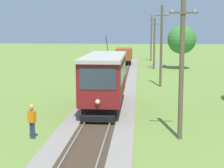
# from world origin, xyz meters

# --- Properties ---
(red_tram) EXTENTS (2.60, 8.54, 4.79)m
(red_tram) POSITION_xyz_m (0.00, 20.97, 2.19)
(red_tram) COLOR maroon
(red_tram) RESTS_ON rail_right
(freight_car) EXTENTS (2.40, 5.20, 2.31)m
(freight_car) POSITION_xyz_m (0.00, 50.71, 1.56)
(freight_car) COLOR #93471E
(freight_car) RESTS_ON rail_right
(utility_pole_near_tram) EXTENTS (1.40, 0.53, 7.20)m
(utility_pole_near_tram) POSITION_xyz_m (4.45, 15.26, 3.69)
(utility_pole_near_tram) COLOR brown
(utility_pole_near_tram) RESTS_ON ground
(utility_pole_mid) EXTENTS (1.40, 0.27, 7.79)m
(utility_pole_mid) POSITION_xyz_m (4.45, 31.09, 3.99)
(utility_pole_mid) COLOR brown
(utility_pole_mid) RESTS_ON ground
(utility_pole_far) EXTENTS (1.40, 0.43, 7.14)m
(utility_pole_far) POSITION_xyz_m (4.45, 45.96, 3.67)
(utility_pole_far) COLOR brown
(utility_pole_far) RESTS_ON ground
(utility_pole_distant) EXTENTS (1.40, 0.28, 8.01)m
(utility_pole_distant) POSITION_xyz_m (4.45, 58.35, 4.10)
(utility_pole_distant) COLOR brown
(utility_pole_distant) RESTS_ON ground
(gravel_pile) EXTENTS (2.69, 2.69, 0.82)m
(gravel_pile) POSITION_xyz_m (5.33, 49.71, 0.41)
(gravel_pile) COLOR gray
(gravel_pile) RESTS_ON ground
(track_worker) EXTENTS (0.44, 0.37, 1.78)m
(track_worker) POSITION_xyz_m (-3.07, 14.52, 0.98)
(track_worker) COLOR navy
(track_worker) RESTS_ON ground
(tree_right_near) EXTENTS (4.00, 4.00, 6.16)m
(tree_right_near) POSITION_xyz_m (8.23, 45.98, 4.15)
(tree_right_near) COLOR #4C3823
(tree_right_near) RESTS_ON ground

